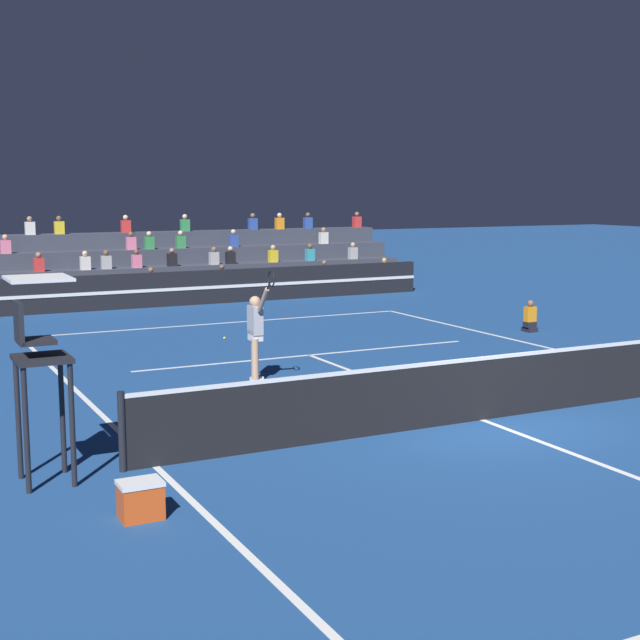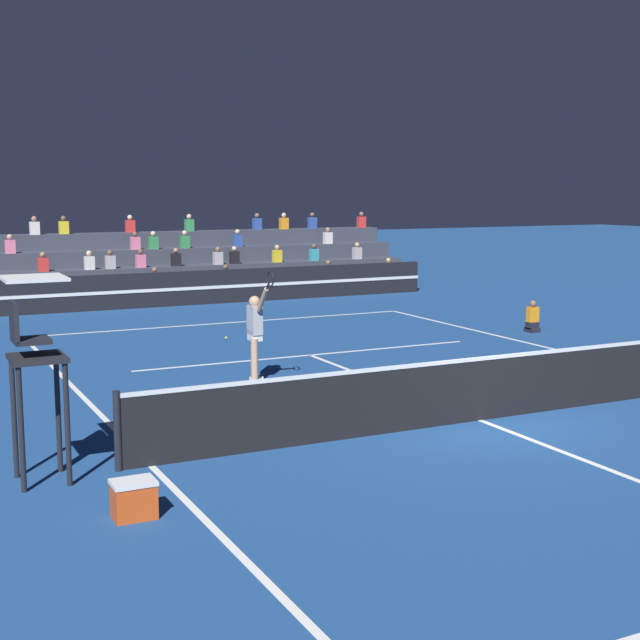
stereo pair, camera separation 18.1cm
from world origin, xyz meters
name	(u,v)px [view 1 (the left image)]	position (x,y,z in m)	size (l,w,h in m)	color
ground_plane	(482,420)	(0.00, 0.00, 0.00)	(120.00, 120.00, 0.00)	navy
court_lines	(482,420)	(0.00, 0.00, 0.00)	(11.10, 23.90, 0.01)	white
tennis_net	(483,388)	(0.00, 0.00, 0.54)	(12.00, 0.10, 1.10)	black
sponsor_banner_wall	(177,289)	(0.00, 16.16, 0.55)	(18.00, 0.26, 1.10)	black
bleacher_stand	(149,272)	(0.00, 19.33, 0.84)	(18.89, 3.80, 2.83)	#383D4C
umpire_chair	(38,352)	(-6.98, 0.00, 1.72)	(0.76, 0.84, 2.67)	black
ball_kid_courtside	(530,319)	(6.71, 6.81, 0.33)	(0.30, 0.36, 0.84)	black
tennis_player	(256,333)	(-2.22, 4.26, 0.98)	(0.34, 1.31, 2.33)	tan
tennis_ball	(224,338)	(-0.96, 9.32, 0.03)	(0.07, 0.07, 0.07)	#C6DB33
equipment_cooler	(141,500)	(-6.21, -1.80, 0.23)	(0.50, 0.38, 0.45)	#D84C19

